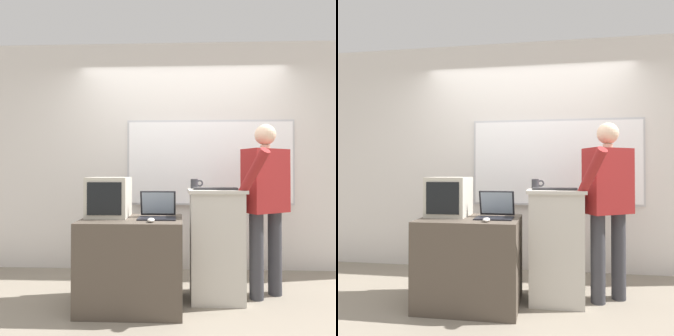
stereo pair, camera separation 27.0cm
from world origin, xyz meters
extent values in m
plane|color=gray|center=(0.00, 0.00, 0.00)|extent=(30.00, 30.00, 0.00)
cube|color=silver|center=(0.00, 1.34, 1.39)|extent=(6.40, 0.12, 2.78)
cube|color=#B7B7BC|center=(0.33, 1.27, 1.30)|extent=(2.03, 0.02, 1.03)
cube|color=white|center=(0.33, 1.27, 1.30)|extent=(1.98, 0.02, 0.98)
cube|color=#B7B7BC|center=(0.33, 1.25, 0.80)|extent=(1.78, 0.04, 0.02)
cube|color=#BCB7AD|center=(0.30, 0.46, 0.50)|extent=(0.48, 0.41, 0.99)
cube|color=#BCB7AD|center=(0.30, 0.46, 1.01)|extent=(0.52, 0.45, 0.03)
cube|color=#4C4238|center=(-0.46, 0.27, 0.39)|extent=(0.89, 0.60, 0.77)
cylinder|color=#333338|center=(0.68, 0.46, 0.40)|extent=(0.13, 0.13, 0.80)
cylinder|color=#333338|center=(0.88, 0.57, 0.40)|extent=(0.13, 0.13, 0.80)
cube|color=maroon|center=(0.78, 0.51, 1.10)|extent=(0.48, 0.40, 0.60)
cylinder|color=beige|center=(0.78, 0.51, 1.42)|extent=(0.09, 0.09, 0.04)
sphere|color=beige|center=(0.78, 0.51, 1.54)|extent=(0.20, 0.20, 0.20)
cylinder|color=maroon|center=(0.57, 0.22, 1.14)|extent=(0.27, 0.41, 0.50)
cylinder|color=maroon|center=(0.99, 0.63, 1.08)|extent=(0.08, 0.08, 0.57)
cube|color=black|center=(-0.24, 0.24, 0.78)|extent=(0.33, 0.21, 0.01)
cube|color=black|center=(-0.24, 0.38, 0.90)|extent=(0.33, 0.08, 0.23)
cube|color=#8C9EB2|center=(-0.24, 0.37, 0.90)|extent=(0.29, 0.06, 0.20)
cube|color=#2D2D30|center=(0.29, 0.40, 1.03)|extent=(0.40, 0.13, 0.02)
ellipsoid|color=silver|center=(-0.28, 0.08, 0.79)|extent=(0.06, 0.10, 0.03)
cube|color=#BCB7A8|center=(-0.69, 0.36, 0.95)|extent=(0.37, 0.36, 0.36)
cube|color=black|center=(-0.69, 0.18, 0.95)|extent=(0.30, 0.01, 0.28)
cylinder|color=#333338|center=(0.10, 0.61, 1.07)|extent=(0.07, 0.07, 0.09)
torus|color=#333338|center=(0.16, 0.61, 1.07)|extent=(0.07, 0.02, 0.07)
camera|label=1|loc=(-0.05, -2.38, 1.18)|focal=32.00mm
camera|label=2|loc=(0.22, -2.36, 1.18)|focal=32.00mm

